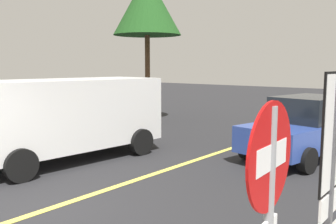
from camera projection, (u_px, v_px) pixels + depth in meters
ground_plane at (5, 224)px, 5.99m from camera, size 80.00×80.00×0.00m
lane_marking_centre at (136, 180)px, 8.27m from camera, size 28.00×0.16×0.01m
stop_sign at (269, 208)px, 2.51m from camera, size 0.76×0.07×2.34m
speed_limit_sign at (331, 164)px, 3.02m from camera, size 0.54×0.06×2.52m
white_van at (66, 114)px, 9.94m from camera, size 5.34×2.58×2.20m
car_blue_near_curb at (308, 127)px, 10.34m from camera, size 4.56×2.54×1.71m
tree_left_verge at (147, 5)px, 16.74m from camera, size 3.13×3.13×6.74m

